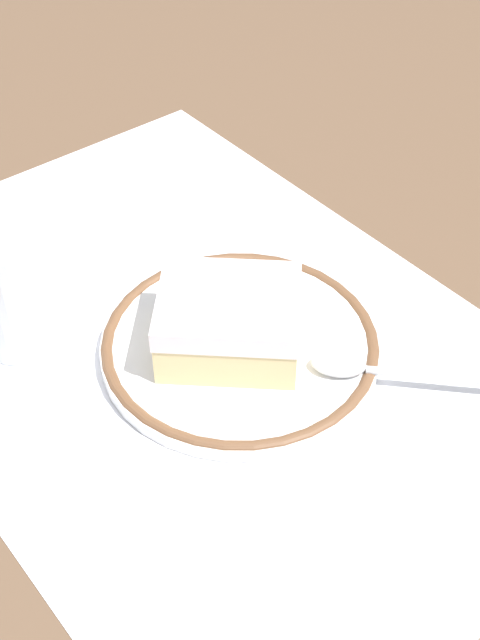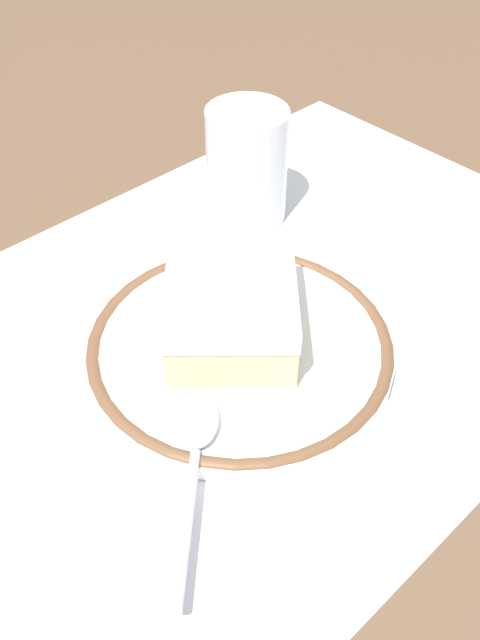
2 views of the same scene
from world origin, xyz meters
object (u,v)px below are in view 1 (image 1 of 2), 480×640
plate (240,345)px  cup (15,295)px  spoon (360,367)px  napkin (189,213)px  cake_slice (229,322)px

plate → cup: (0.11, 0.11, 0.03)m
spoon → napkin: size_ratio=0.75×
cake_slice → spoon: cake_slice is taller
plate → napkin: size_ratio=1.45×
spoon → cup: bearing=39.8°
spoon → plate: bearing=30.6°
plate → cake_slice: (0.00, 0.01, 0.03)m
napkin → spoon: bearing=173.7°
plate → spoon: bearing=-149.4°
cake_slice → cup: 0.15m
plate → spoon: (-0.07, -0.04, 0.01)m
plate → napkin: bearing=-24.1°
cup → napkin: (0.04, -0.18, -0.04)m
cup → plate: bearing=-135.1°
plate → spoon: size_ratio=1.93×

